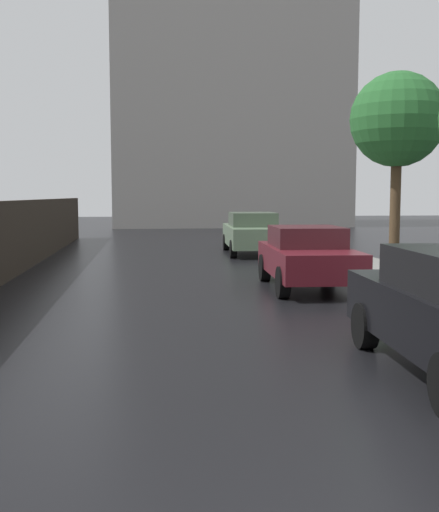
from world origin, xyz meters
TOP-DOWN VIEW (x-y plane):
  - car_maroon_near_kerb at (2.70, 12.87)m, footprint 1.92×3.94m
  - car_green_behind_camera at (2.84, 21.10)m, footprint 2.00×4.62m
  - street_tree_far at (6.97, 18.34)m, footprint 2.96×2.96m
  - distant_tower at (4.59, 43.91)m, footprint 15.83×12.13m

SIDE VIEW (x-z plane):
  - car_maroon_near_kerb at x=2.70m, z-range 0.03..1.41m
  - car_green_behind_camera at x=2.84m, z-range 0.01..1.49m
  - street_tree_far at x=6.97m, z-range 1.44..7.37m
  - distant_tower at x=4.59m, z-range 0.00..19.36m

